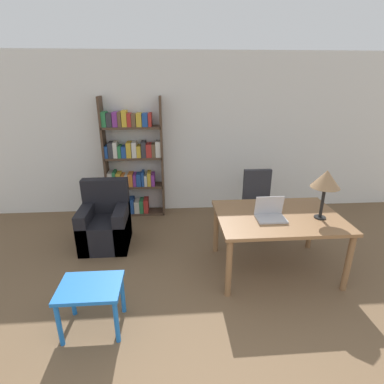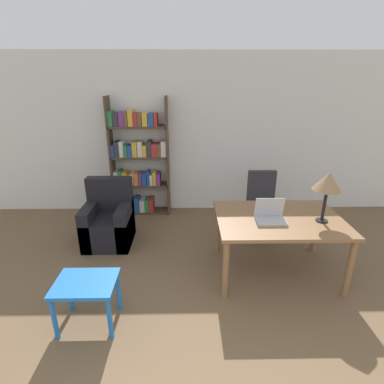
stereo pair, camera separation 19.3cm
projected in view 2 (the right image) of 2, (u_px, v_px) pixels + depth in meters
The scene contains 8 objects.
wall_back at pixel (199, 136), 5.17m from camera, with size 8.00×0.06×2.70m.
desk at pixel (278, 224), 3.55m from camera, with size 1.46×1.05×0.74m.
laptop at pixel (270, 216), 3.43m from camera, with size 0.34×0.24×0.25m.
table_lamp at pixel (328, 182), 3.26m from camera, with size 0.32×0.32×0.58m.
office_chair at pixel (262, 208), 4.60m from camera, with size 0.58×0.58×0.97m.
side_table_blue at pixel (86, 289), 2.84m from camera, with size 0.57×0.45×0.49m.
armchair at pixel (109, 223), 4.35m from camera, with size 0.65×0.67×0.93m.
bookshelf at pixel (138, 162), 5.12m from camera, with size 0.98×0.28×2.02m.
Camera 2 is at (-0.20, -0.65, 2.27)m, focal length 28.00 mm.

